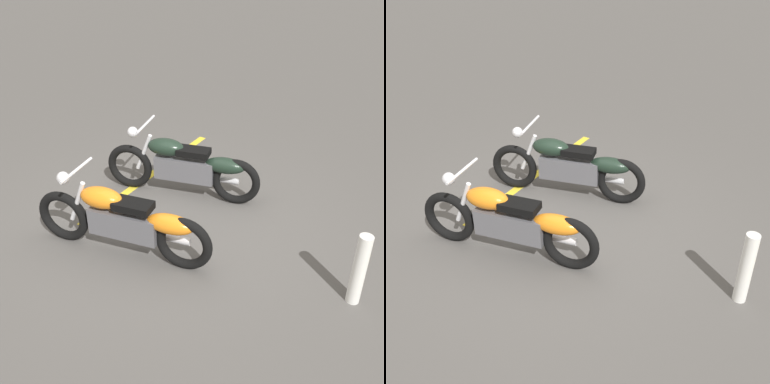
{
  "view_description": "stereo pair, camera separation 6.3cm",
  "coord_description": "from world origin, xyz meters",
  "views": [
    {
      "loc": [
        3.16,
        -3.84,
        3.5
      ],
      "look_at": [
        0.37,
        0.0,
        0.65
      ],
      "focal_mm": 43.94,
      "sensor_mm": 36.0,
      "label": 1
    },
    {
      "loc": [
        3.11,
        -3.88,
        3.5
      ],
      "look_at": [
        0.37,
        0.0,
        0.65
      ],
      "focal_mm": 43.94,
      "sensor_mm": 36.0,
      "label": 2
    }
  ],
  "objects": [
    {
      "name": "ground_plane",
      "position": [
        0.0,
        0.0,
        0.0
      ],
      "size": [
        60.0,
        60.0,
        0.0
      ],
      "primitive_type": "plane",
      "color": "#514F4C"
    },
    {
      "name": "motorcycle_bright_foreground",
      "position": [
        -0.05,
        -0.72,
        0.46
      ],
      "size": [
        2.18,
        0.83,
        1.04
      ],
      "rotation": [
        0.0,
        0.0,
        3.41
      ],
      "color": "black",
      "rests_on": "ground"
    },
    {
      "name": "motorcycle_dark_foreground",
      "position": [
        -0.3,
        0.76,
        0.46
      ],
      "size": [
        2.14,
        0.9,
        1.04
      ],
      "rotation": [
        0.0,
        0.0,
        3.48
      ],
      "color": "black",
      "rests_on": "ground"
    },
    {
      "name": "bollard_post",
      "position": [
        2.39,
        0.08,
        0.41
      ],
      "size": [
        0.14,
        0.14,
        0.83
      ],
      "primitive_type": "cylinder",
      "color": "white",
      "rests_on": "ground"
    },
    {
      "name": "parking_stripe_near",
      "position": [
        -1.08,
        0.93,
        0.0
      ],
      "size": [
        0.41,
        3.2,
        0.01
      ],
      "primitive_type": "cube",
      "rotation": [
        0.0,
        0.0,
        1.66
      ],
      "color": "yellow",
      "rests_on": "ground"
    }
  ]
}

